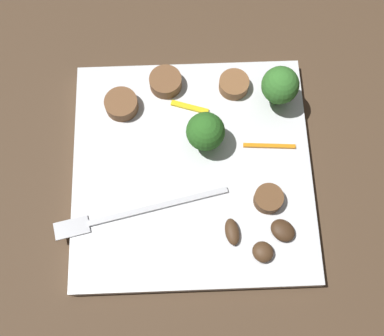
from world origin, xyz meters
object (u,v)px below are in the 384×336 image
Objects in this scene: broccoli_floret_0 at (205,132)px; mushroom_2 at (283,230)px; broccoli_floret_1 at (280,86)px; pepper_strip_1 at (187,107)px; sausage_slice_3 at (166,82)px; pepper_strip_2 at (269,146)px; fork at (128,214)px; mushroom_0 at (232,232)px; mushroom_1 at (263,252)px; sausage_slice_0 at (234,84)px; sausage_slice_1 at (268,199)px; sausage_slice_2 at (121,104)px; plate at (192,171)px.

mushroom_2 is at bearing 126.31° from broccoli_floret_0.
broccoli_floret_1 is 1.31× the size of pepper_strip_1.
sausage_slice_3 is (0.04, -0.07, -0.02)m from broccoli_floret_0.
broccoli_floret_1 is 0.06m from pepper_strip_2.
sausage_slice_3 is 0.64× the size of pepper_strip_2.
fork is 6.49× the size of mushroom_0.
fork is at bearing 24.73° from pepper_strip_2.
mushroom_1 reaches higher than fork.
sausage_slice_3 is at bearing -117.86° from fork.
sausage_slice_0 reaches higher than mushroom_0.
mushroom_0 is at bearing 39.75° from sausage_slice_1.
fork is 4.25× the size of pepper_strip_1.
sausage_slice_3 reaches higher than mushroom_0.
broccoli_floret_1 reaches higher than sausage_slice_3.
sausage_slice_2 is at bearing -36.66° from sausage_slice_1.
broccoli_floret_1 is 0.17m from sausage_slice_2.
pepper_strip_2 is (0.01, 0.05, -0.03)m from broccoli_floret_1.
sausage_slice_3 is at bearing -56.25° from mushroom_2.
sausage_slice_2 reaches higher than pepper_strip_1.
broccoli_floret_0 reaches higher than mushroom_1.
pepper_strip_2 is at bearing -167.57° from fork.
mushroom_0 is (-0.02, 0.10, -0.02)m from broccoli_floret_0.
mushroom_2 is (-0.05, 0.00, 0.00)m from mushroom_0.
sausage_slice_1 is 0.70× the size of pepper_strip_1.
fork is 5.02× the size of sausage_slice_3.
plate is 7.60× the size of sausage_slice_0.
broccoli_floret_0 is 1.92× the size of mushroom_2.
sausage_slice_0 is 0.08m from sausage_slice_3.
sausage_slice_0 is at bearing -65.02° from pepper_strip_2.
broccoli_floret_0 reaches higher than pepper_strip_1.
broccoli_floret_0 is at bearing -149.13° from fork.
plate is at bearing 38.60° from broccoli_floret_1.
sausage_slice_3 is 0.18m from mushroom_0.
sausage_slice_2 reaches higher than pepper_strip_2.
sausage_slice_3 is 0.13m from pepper_strip_2.
plate is 4.51× the size of pepper_strip_2.
sausage_slice_3 is 1.39× the size of mushroom_2.
broccoli_floret_1 reaches higher than plate.
pepper_strip_2 is (0.00, -0.09, -0.00)m from mushroom_2.
mushroom_2 is (-0.07, 0.10, -0.02)m from broccoli_floret_0.
plate is at bearing -54.21° from mushroom_1.
mushroom_0 is at bearing 68.69° from broccoli_floret_1.
broccoli_floret_1 is 0.12m from sausage_slice_1.
broccoli_floret_1 reaches higher than sausage_slice_2.
broccoli_floret_1 is 0.06m from sausage_slice_0.
sausage_slice_2 is 1.66× the size of mushroom_1.
sausage_slice_3 reaches higher than mushroom_2.
mushroom_0 is (0.01, 0.16, -0.00)m from sausage_slice_0.
pepper_strip_1 is (0.02, -0.04, -0.03)m from broccoli_floret_0.
sausage_slice_3 is (0.08, -0.01, 0.00)m from sausage_slice_0.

